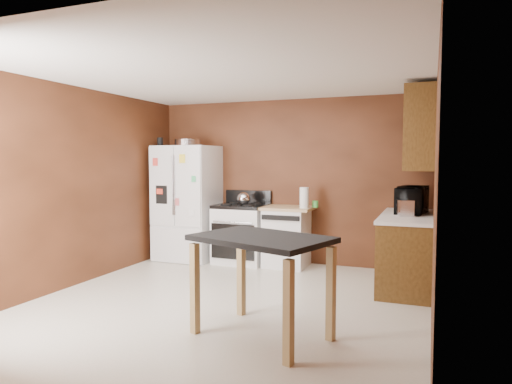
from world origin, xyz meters
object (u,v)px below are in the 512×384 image
Objects in this scene: green_canister at (315,204)px; dishwasher at (287,236)px; kettle at (243,199)px; refrigerator at (187,203)px; toaster at (404,208)px; pen_cup at (160,142)px; roasting_pan at (188,143)px; island at (262,252)px; microwave at (412,201)px; gas_range at (241,233)px; paper_towel at (304,198)px.

green_canister reaches higher than dishwasher.
refrigerator reaches higher than kettle.
toaster reaches higher than dishwasher.
roasting_pan is at bearing 10.67° from pen_cup.
toaster is 2.36m from island.
kettle is at bearing 96.24° from microwave.
green_canister is 2.05m from refrigerator.
toaster is 0.24× the size of gas_range.
roasting_pan is at bearing 152.89° from toaster.
pen_cup is 3.86m from toaster.
kettle reaches higher than dishwasher.
gas_range is at bearing 175.55° from paper_towel.
paper_towel reaches higher than kettle.
microwave is (3.36, -0.21, -0.79)m from roasting_pan.
paper_towel is at bearing 141.82° from toaster.
gas_range is at bearing 94.27° from microwave.
dishwasher is (-0.29, 0.10, -0.59)m from paper_towel.
paper_towel is (1.89, -0.00, -0.81)m from roasting_pan.
paper_towel is 1.93m from refrigerator.
roasting_pan is 2.22m from green_canister.
island is (2.23, -2.60, -0.14)m from refrigerator.
pen_cup is 0.24× the size of microwave.
dishwasher is (-1.76, 0.32, -0.60)m from microwave.
refrigerator is at bearing -176.43° from green_canister.
pen_cup is at bearing -177.97° from paper_towel.
pen_cup reaches higher than microwave.
island is (0.31, -2.58, -0.28)m from paper_towel.
roasting_pan is 0.37× the size of gas_range.
pen_cup reaches higher than dishwasher.
gas_range is 0.72m from dishwasher.
toaster is at bearing -8.93° from refrigerator.
roasting_pan is at bearing -176.38° from dishwasher.
roasting_pan is at bearing -175.01° from gas_range.
toaster is 0.47× the size of microwave.
island is (2.20, -2.58, -1.09)m from roasting_pan.
roasting_pan is 2.13m from dishwasher.
island is at bearing -63.55° from gas_range.
pen_cup is 1.06m from refrigerator.
microwave is 1.89m from dishwasher.
roasting_pan reaches higher than kettle.
green_canister is 0.17× the size of microwave.
island is at bearing 164.86° from microwave.
kettle is 0.65× the size of paper_towel.
gas_range is at bearing 4.99° from roasting_pan.
pen_cup is 1.65m from kettle.
roasting_pan is 3.02× the size of pen_cup.
dishwasher is at bearing 90.80° from microwave.
paper_towel reaches higher than island.
refrigerator is (-3.39, 0.23, -0.16)m from microwave.
kettle is (1.41, 0.07, -0.87)m from pen_cup.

